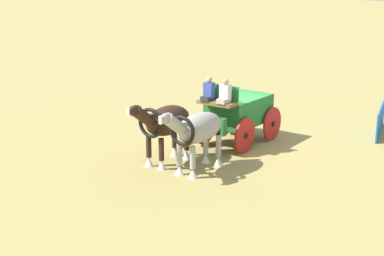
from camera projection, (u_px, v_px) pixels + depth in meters
name	position (u px, v px, depth m)	size (l,w,h in m)	color
ground_plane	(238.00, 142.00, 21.45)	(220.00, 220.00, 0.00)	#9E8C4C
show_wagon	(237.00, 112.00, 20.99)	(5.54, 2.05, 2.71)	#236B2D
draft_horse_near	(197.00, 130.00, 17.92)	(3.12, 1.06, 2.26)	#9E998E
draft_horse_off	(165.00, 123.00, 18.66)	(3.03, 1.09, 2.30)	#331E14
sponsor_banner	(381.00, 120.00, 22.49)	(3.20, 0.06, 1.10)	#1959B2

